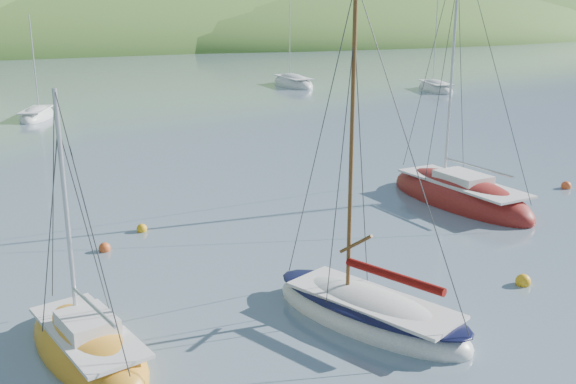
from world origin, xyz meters
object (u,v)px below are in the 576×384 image
daysailer_white (369,313)px  distant_sloop_a (37,116)px  distant_sloop_b (293,84)px  distant_sloop_d (435,89)px  sailboat_yellow (88,347)px  sloop_red (459,198)px

daysailer_white → distant_sloop_a: bearing=75.8°
distant_sloop_b → distant_sloop_d: bearing=-37.7°
daysailer_white → sailboat_yellow: daysailer_white is taller
distant_sloop_a → distant_sloop_b: distant_sloop_b is taller
distant_sloop_a → distant_sloop_d: 41.84m
daysailer_white → sloop_red: (10.42, 7.77, 0.01)m
distant_sloop_a → distant_sloop_d: distant_sloop_d is taller
sailboat_yellow → distant_sloop_a: size_ratio=0.82×
sloop_red → sailboat_yellow: sloop_red is taller
daysailer_white → distant_sloop_b: 59.87m
sailboat_yellow → distant_sloop_d: bearing=31.8°
daysailer_white → sailboat_yellow: (-7.47, 1.90, -0.05)m
sloop_red → distant_sloop_d: (27.82, 34.43, -0.04)m
sailboat_yellow → distant_sloop_b: (33.89, 51.82, 0.04)m
distant_sloop_d → distant_sloop_a: bearing=-159.7°
daysailer_white → distant_sloop_b: size_ratio=0.76×
distant_sloop_a → distant_sloop_d: size_ratio=0.81×
sailboat_yellow → distant_sloop_a: distant_sloop_a is taller
daysailer_white → sailboat_yellow: bearing=146.7°
sailboat_yellow → distant_sloop_b: bearing=47.2°
sloop_red → distant_sloop_d: bearing=50.0°
distant_sloop_b → distant_sloop_d: 16.51m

